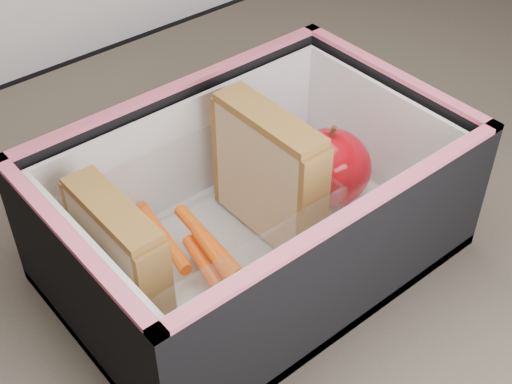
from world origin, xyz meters
TOP-DOWN VIEW (x-y plane):
  - kitchen_table at (0.00, 0.00)m, footprint 1.20×0.80m
  - lunch_bag at (0.00, -0.02)m, footprint 0.32×0.31m
  - plastic_tub at (-0.05, -0.02)m, footprint 0.19×0.13m
  - sandwich_left at (-0.12, -0.02)m, footprint 0.03×0.09m
  - sandwich_right at (0.02, -0.02)m, footprint 0.03×0.11m
  - carrot_sticks at (-0.05, -0.03)m, footprint 0.04×0.15m
  - paper_napkin at (0.09, -0.03)m, footprint 0.08×0.09m
  - red_apple at (0.09, -0.03)m, footprint 0.08×0.08m

SIDE VIEW (x-z plane):
  - kitchen_table at x=0.00m, z-range 0.28..1.03m
  - paper_napkin at x=0.09m, z-range 0.77..0.77m
  - carrot_sticks at x=-0.05m, z-range 0.77..0.80m
  - plastic_tub at x=-0.05m, z-range 0.77..0.84m
  - red_apple at x=0.09m, z-range 0.77..0.85m
  - lunch_bag at x=0.00m, z-range 0.67..0.97m
  - sandwich_left at x=-0.12m, z-range 0.77..0.87m
  - sandwich_right at x=0.02m, z-range 0.77..0.88m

